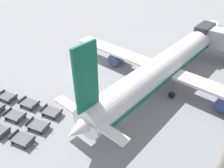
{
  "coord_description": "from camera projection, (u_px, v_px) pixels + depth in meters",
  "views": [
    {
      "loc": [
        26.18,
        -24.06,
        20.72
      ],
      "look_at": [
        9.48,
        -3.09,
        2.29
      ],
      "focal_mm": 35.0,
      "sensor_mm": 36.0,
      "label": 1
    }
  ],
  "objects": [
    {
      "name": "baggage_dolly_row_mid_b_col_a",
      "position": [
        7.0,
        97.0,
        32.94
      ],
      "size": [
        3.56,
        2.2,
        0.92
      ],
      "color": "#515459",
      "rests_on": "ground_plane"
    },
    {
      "name": "baggage_dolly_row_mid_a_col_c",
      "position": [
        38.0,
        125.0,
        27.98
      ],
      "size": [
        3.56,
        2.36,
        0.92
      ],
      "color": "#515459",
      "rests_on": "ground_plane"
    },
    {
      "name": "baggage_dolly_row_near_col_c",
      "position": [
        22.0,
        139.0,
        26.12
      ],
      "size": [
        3.56,
        2.3,
        0.92
      ],
      "color": "#515459",
      "rests_on": "ground_plane"
    },
    {
      "name": "baggage_dolly_row_mid_b_col_c",
      "position": [
        51.0,
        112.0,
        30.13
      ],
      "size": [
        3.56,
        2.25,
        0.92
      ],
      "color": "#515459",
      "rests_on": "ground_plane"
    },
    {
      "name": "baggage_dolly_row_mid_a_col_b",
      "position": [
        15.0,
        116.0,
        29.51
      ],
      "size": [
        3.56,
        2.3,
        0.92
      ],
      "color": "#515459",
      "rests_on": "ground_plane"
    },
    {
      "name": "airplane",
      "position": [
        168.0,
        64.0,
        35.04
      ],
      "size": [
        37.72,
        41.96,
        12.92
      ],
      "color": "white",
      "rests_on": "ground_plane"
    },
    {
      "name": "ground_plane",
      "position": [
        83.0,
        69.0,
        40.69
      ],
      "size": [
        500.0,
        500.0,
        0.0
      ],
      "primitive_type": "plane",
      "color": "gray"
    },
    {
      "name": "baggage_dolly_row_mid_b_col_b",
      "position": [
        29.0,
        103.0,
        31.64
      ],
      "size": [
        3.56,
        2.21,
        0.92
      ],
      "color": "#515459",
      "rests_on": "ground_plane"
    }
  ]
}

